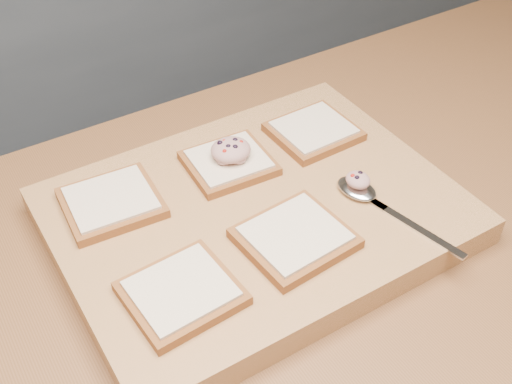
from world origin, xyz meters
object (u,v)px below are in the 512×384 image
at_px(bread_far_center, 229,162).
at_px(tuna_salad_dollop, 231,150).
at_px(cutting_board, 256,216).
at_px(spoon, 365,194).

xyz_separation_m(bread_far_center, tuna_salad_dollop, (0.00, -0.00, 0.02)).
bearing_deg(cutting_board, bread_far_center, 84.12).
bearing_deg(bread_far_center, tuna_salad_dollop, -9.14).
bearing_deg(spoon, cutting_board, 153.55).
xyz_separation_m(tuna_salad_dollop, spoon, (0.12, -0.15, -0.02)).
relative_size(bread_far_center, spoon, 0.60).
relative_size(tuna_salad_dollop, spoon, 0.28).
bearing_deg(tuna_salad_dollop, bread_far_center, 170.86).
relative_size(cutting_board, tuna_salad_dollop, 9.11).
height_order(cutting_board, tuna_salad_dollop, tuna_salad_dollop).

